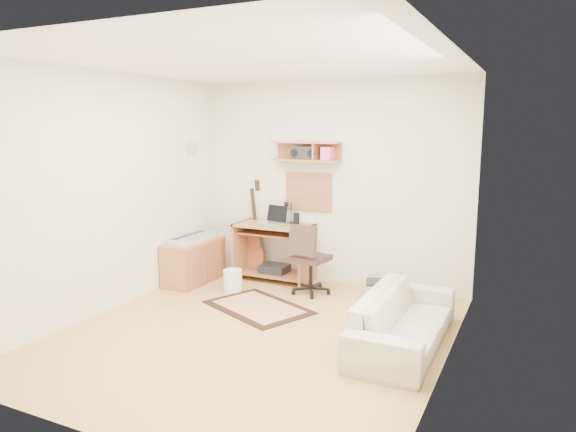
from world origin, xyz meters
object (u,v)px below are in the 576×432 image
at_px(cabinet, 194,261).
at_px(printer, 383,288).
at_px(task_chair, 311,258).
at_px(desk, 274,252).
at_px(sofa, 404,310).

distance_m(cabinet, printer, 2.45).
height_order(task_chair, printer, task_chair).
relative_size(task_chair, printer, 2.12).
distance_m(desk, cabinet, 1.06).
bearing_deg(printer, sofa, -82.38).
bearing_deg(cabinet, task_chair, 8.05).
bearing_deg(sofa, desk, 56.27).
relative_size(task_chair, cabinet, 0.98).
relative_size(desk, sofa, 0.58).
xyz_separation_m(desk, cabinet, (-0.90, -0.55, -0.10)).
distance_m(printer, sofa, 1.51).
distance_m(cabinet, sofa, 3.07).
bearing_deg(task_chair, sofa, -28.34).
bearing_deg(cabinet, desk, 31.20).
height_order(cabinet, sofa, sofa).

